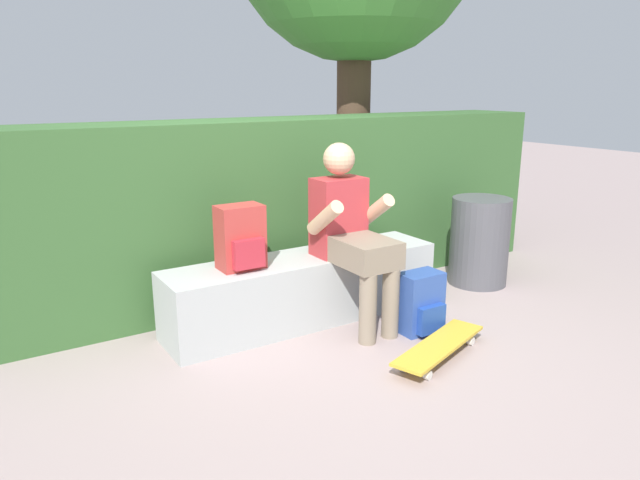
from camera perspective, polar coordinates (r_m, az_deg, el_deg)
ground_plane at (r=3.80m, az=1.12°, el=-9.39°), size 24.00×24.00×0.00m
bench_main at (r=3.97m, az=-1.51°, el=-4.76°), size 1.93×0.45×0.45m
person_skater at (r=3.80m, az=3.05°, el=1.00°), size 0.49×0.62×1.20m
skateboard_near_person at (r=3.56m, az=11.57°, el=-10.10°), size 0.82×0.45×0.09m
backpack_on_bench at (r=3.64m, az=-7.73°, el=0.16°), size 0.28×0.23×0.40m
backpack_on_ground at (r=3.86m, az=9.82°, el=-6.13°), size 0.28×0.23×0.40m
hedge_row at (r=4.59m, az=-2.31°, el=3.55°), size 4.50×0.61×1.32m
trash_bin at (r=4.85m, az=15.31°, el=-0.11°), size 0.46×0.46×0.70m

